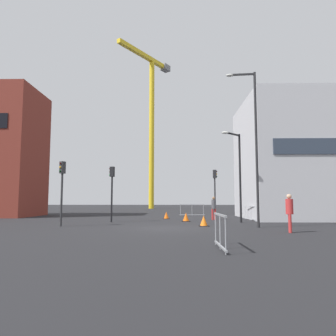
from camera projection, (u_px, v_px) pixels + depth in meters
The scene contains 16 objects.
ground at pixel (165, 228), 17.33m from camera, with size 160.00×160.00×0.00m, color black.
office_block at pixel (321, 160), 26.64m from camera, with size 12.67×9.33×9.64m.
construction_crane at pixel (151, 112), 56.88m from camera, with size 8.31×12.05×26.99m.
streetlamp_tall at pixel (253, 137), 18.26m from camera, with size 1.69×0.32×8.83m.
streetlamp_short at pixel (238, 168), 21.81m from camera, with size 1.43×1.28×6.01m.
traffic_light_island at pixel (62, 182), 18.67m from camera, with size 0.34×0.39×3.73m.
traffic_light_median at pixel (112, 185), 22.27m from camera, with size 0.39×0.31×3.80m.
traffic_light_near at pixel (215, 186), 27.17m from camera, with size 0.37×0.24×4.03m.
pedestrian_walking at pixel (289, 210), 15.04m from camera, with size 0.34×0.34×1.78m.
pedestrian_waiting at pixel (214, 206), 24.49m from camera, with size 0.34×0.34×1.75m.
safety_barrier_mid_span at pixel (220, 231), 9.99m from camera, with size 0.09×2.23×1.08m.
safety_barrier_rear at pixel (192, 210), 30.61m from camera, with size 2.42×0.21×1.08m.
safety_barrier_left_run at pixel (250, 213), 24.11m from camera, with size 0.40×2.40×1.08m.
traffic_cone_striped at pixel (166, 216), 25.85m from camera, with size 0.55×0.55×0.56m.
traffic_cone_on_verge at pixel (204, 221), 18.69m from camera, with size 0.60×0.60×0.60m.
traffic_cone_by_barrier at pixel (186, 217), 22.78m from camera, with size 0.60×0.60×0.61m.
Camera 1 is at (0.54, -17.56, 1.52)m, focal length 34.57 mm.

